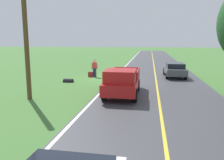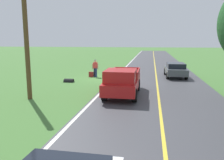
% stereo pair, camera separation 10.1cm
% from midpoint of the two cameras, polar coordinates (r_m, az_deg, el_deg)
% --- Properties ---
extents(ground_plane, '(200.00, 200.00, 0.00)m').
position_cam_midpoint_polar(ground_plane, '(22.04, -2.33, 0.43)').
color(ground_plane, '#427033').
extents(road_surface, '(8.25, 120.00, 0.00)m').
position_cam_midpoint_polar(road_surface, '(21.57, 11.14, 0.05)').
color(road_surface, '#3D3D42').
rests_on(road_surface, ground).
extents(lane_edge_line, '(0.16, 117.60, 0.00)m').
position_cam_midpoint_polar(lane_edge_line, '(21.83, 0.74, 0.36)').
color(lane_edge_line, silver).
rests_on(lane_edge_line, ground).
extents(lane_centre_line, '(0.14, 117.60, 0.00)m').
position_cam_midpoint_polar(lane_centre_line, '(21.57, 11.14, 0.06)').
color(lane_centre_line, gold).
rests_on(lane_centre_line, ground).
extents(hitchhiker_walking, '(0.62, 0.51, 1.75)m').
position_cam_midpoint_polar(hitchhiker_walking, '(22.78, -4.02, 3.21)').
color(hitchhiker_walking, navy).
rests_on(hitchhiker_walking, ground).
extents(suitcase_carried, '(0.46, 0.21, 0.51)m').
position_cam_midpoint_polar(suitcase_carried, '(22.91, -5.07, 1.41)').
color(suitcase_carried, maroon).
rests_on(suitcase_carried, ground).
extents(pickup_truck_passing, '(2.10, 5.40, 1.82)m').
position_cam_midpoint_polar(pickup_truck_passing, '(14.97, 2.77, -0.30)').
color(pickup_truck_passing, '#B21919').
rests_on(pickup_truck_passing, ground).
extents(sedan_near_oncoming, '(2.02, 4.44, 1.41)m').
position_cam_midpoint_polar(sedan_near_oncoming, '(23.55, 15.57, 2.54)').
color(sedan_near_oncoming, '#4C5156').
rests_on(sedan_near_oncoming, ground).
extents(utility_pole_roadside, '(0.28, 0.28, 7.07)m').
position_cam_midpoint_polar(utility_pole_roadside, '(14.78, -20.28, 8.99)').
color(utility_pole_roadside, brown).
rests_on(utility_pole_roadside, ground).
extents(drainage_culvert, '(0.80, 0.60, 0.60)m').
position_cam_midpoint_polar(drainage_culvert, '(20.37, -10.50, -0.50)').
color(drainage_culvert, black).
rests_on(drainage_culvert, ground).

